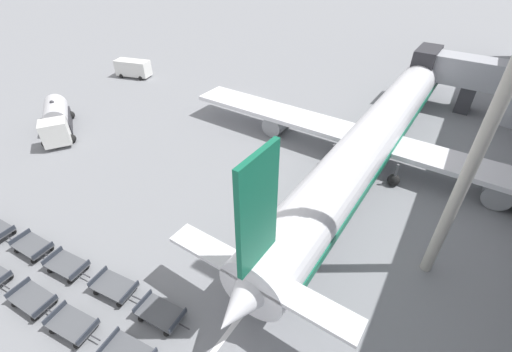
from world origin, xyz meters
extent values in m
plane|color=gray|center=(0.00, 0.00, 0.00)|extent=(500.00, 500.00, 0.00)
cube|color=#A8AAB2|center=(24.52, 12.02, 4.61)|extent=(11.10, 3.70, 3.02)
cube|color=#2D2D33|center=(19.04, 12.27, 4.61)|extent=(2.61, 4.92, 3.63)
cube|color=#38383D|center=(24.52, 12.02, 1.55)|extent=(1.73, 2.96, 3.09)
cylinder|color=white|center=(18.39, -3.02, 3.07)|extent=(5.75, 43.86, 3.88)
sphere|color=white|center=(19.32, 18.83, 3.07)|extent=(3.69, 3.69, 3.69)
cone|color=white|center=(17.45, -24.87, 3.07)|extent=(3.88, 4.81, 3.69)
cube|color=#146B4C|center=(17.48, -24.14, 8.06)|extent=(0.40, 2.92, 6.10)
cube|color=white|center=(17.48, -24.13, 3.65)|extent=(11.11, 1.94, 0.24)
cube|color=white|center=(18.31, -4.77, 2.19)|extent=(39.62, 5.37, 0.44)
cylinder|color=gray|center=(28.55, -4.81, 1.12)|extent=(2.32, 4.13, 2.15)
cylinder|color=gray|center=(8.10, -3.93, 1.12)|extent=(2.32, 4.13, 2.15)
cube|color=#146B4C|center=(18.39, -3.02, 2.39)|extent=(5.64, 39.50, 0.70)
cylinder|color=#56565B|center=(18.97, 10.52, 1.31)|extent=(0.24, 0.24, 1.58)
sphere|color=black|center=(18.97, 10.52, 0.52)|extent=(1.04, 1.04, 1.04)
cylinder|color=#56565B|center=(21.04, -7.51, 1.31)|extent=(0.24, 0.24, 1.58)
sphere|color=black|center=(21.04, -7.51, 0.52)|extent=(1.04, 1.04, 1.04)
cylinder|color=#56565B|center=(15.36, -7.27, 1.31)|extent=(0.24, 0.24, 1.58)
sphere|color=black|center=(15.36, -7.27, 0.52)|extent=(1.04, 1.04, 1.04)
cube|color=white|center=(-9.26, -18.58, 1.59)|extent=(3.07, 3.17, 2.36)
cube|color=#333338|center=(-13.12, -15.96, 0.55)|extent=(5.69, 4.95, 1.11)
cylinder|color=silver|center=(-13.12, -15.96, 1.68)|extent=(5.42, 4.72, 2.34)
sphere|color=#333338|center=(-13.12, -15.96, 2.85)|extent=(0.44, 0.44, 0.44)
sphere|color=black|center=(-10.15, -19.38, 0.45)|extent=(0.90, 0.90, 0.90)
sphere|color=black|center=(-8.84, -17.47, 0.45)|extent=(0.90, 0.90, 0.90)
sphere|color=black|center=(-15.04, -16.06, 0.45)|extent=(0.90, 0.90, 0.90)
sphere|color=black|center=(-13.74, -14.14, 0.45)|extent=(0.90, 0.90, 0.90)
cube|color=white|center=(-17.88, -0.80, 1.33)|extent=(5.28, 3.19, 2.12)
cube|color=#1E232D|center=(-20.21, -1.42, 1.70)|extent=(0.51, 1.66, 0.74)
sphere|color=black|center=(-19.67, -0.30, 0.30)|extent=(0.60, 0.60, 0.60)
sphere|color=black|center=(-19.18, -2.13, 0.30)|extent=(0.60, 0.60, 0.60)
sphere|color=black|center=(-16.57, 0.52, 0.30)|extent=(0.60, 0.60, 0.60)
sphere|color=black|center=(-16.08, -1.31, 0.30)|extent=(0.60, 0.60, 0.60)
cube|color=#2D333D|center=(3.22, -30.68, 0.76)|extent=(0.18, 1.52, 0.32)
cube|color=#333338|center=(3.61, -30.66, 0.43)|extent=(0.70, 0.11, 0.06)
sphere|color=black|center=(2.83, -30.06, 0.18)|extent=(0.36, 0.36, 0.36)
cube|color=#515459|center=(5.90, -30.31, 0.55)|extent=(2.69, 1.64, 0.10)
cube|color=#2D333D|center=(7.17, -30.25, 0.76)|extent=(0.15, 1.52, 0.32)
cube|color=#2D333D|center=(4.63, -30.37, 0.76)|extent=(0.15, 1.52, 0.32)
cube|color=#333338|center=(7.56, -30.23, 0.43)|extent=(0.70, 0.09, 0.06)
sphere|color=black|center=(6.84, -30.91, 0.18)|extent=(0.36, 0.36, 0.36)
sphere|color=black|center=(6.78, -29.62, 0.18)|extent=(0.36, 0.36, 0.36)
sphere|color=black|center=(5.01, -31.00, 0.18)|extent=(0.36, 0.36, 0.36)
sphere|color=black|center=(4.95, -29.71, 0.18)|extent=(0.36, 0.36, 0.36)
cube|color=#515459|center=(9.27, -30.08, 0.55)|extent=(2.76, 1.77, 0.10)
cube|color=#2D333D|center=(10.54, -29.95, 0.76)|extent=(0.23, 1.51, 0.32)
cube|color=#2D333D|center=(8.01, -30.21, 0.76)|extent=(0.23, 1.51, 0.32)
cube|color=#333338|center=(10.93, -29.91, 0.43)|extent=(0.70, 0.13, 0.06)
sphere|color=black|center=(10.25, -30.63, 0.18)|extent=(0.36, 0.36, 0.36)
sphere|color=black|center=(10.12, -29.35, 0.18)|extent=(0.36, 0.36, 0.36)
sphere|color=black|center=(8.43, -30.82, 0.18)|extent=(0.36, 0.36, 0.36)
sphere|color=black|center=(8.29, -29.54, 0.18)|extent=(0.36, 0.36, 0.36)
cube|color=#2D333D|center=(11.84, -29.72, 0.76)|extent=(0.22, 1.51, 0.32)
sphere|color=black|center=(12.14, -29.04, 0.18)|extent=(0.36, 0.36, 0.36)
cube|color=#2D333D|center=(-0.59, -28.39, 0.76)|extent=(0.15, 1.52, 0.32)
cube|color=#333338|center=(-0.20, -28.37, 0.43)|extent=(0.70, 0.09, 0.06)
sphere|color=black|center=(-0.97, -27.76, 0.18)|extent=(0.36, 0.36, 0.36)
cube|color=#515459|center=(1.92, -27.96, 0.55)|extent=(2.68, 1.62, 0.10)
cube|color=#2D333D|center=(3.19, -27.91, 0.76)|extent=(0.14, 1.52, 0.32)
cube|color=#2D333D|center=(0.65, -28.02, 0.76)|extent=(0.14, 1.52, 0.32)
cube|color=#333338|center=(3.58, -27.90, 0.43)|extent=(0.70, 0.09, 0.06)
sphere|color=black|center=(2.86, -28.57, 0.18)|extent=(0.36, 0.36, 0.36)
sphere|color=black|center=(2.81, -27.28, 0.18)|extent=(0.36, 0.36, 0.36)
sphere|color=black|center=(1.03, -28.64, 0.18)|extent=(0.36, 0.36, 0.36)
sphere|color=black|center=(0.97, -27.36, 0.18)|extent=(0.36, 0.36, 0.36)
cube|color=#515459|center=(5.37, -27.74, 0.55)|extent=(2.74, 1.74, 0.10)
cube|color=#2D333D|center=(6.64, -27.63, 0.76)|extent=(0.21, 1.51, 0.32)
cube|color=#2D333D|center=(4.11, -27.85, 0.76)|extent=(0.21, 1.51, 0.32)
cube|color=#333338|center=(7.03, -27.59, 0.43)|extent=(0.70, 0.12, 0.06)
sphere|color=black|center=(6.34, -28.30, 0.18)|extent=(0.36, 0.36, 0.36)
sphere|color=black|center=(6.23, -27.02, 0.18)|extent=(0.36, 0.36, 0.36)
sphere|color=black|center=(4.52, -28.46, 0.18)|extent=(0.36, 0.36, 0.36)
sphere|color=black|center=(4.40, -27.18, 0.18)|extent=(0.36, 0.36, 0.36)
cube|color=#515459|center=(9.26, -27.24, 0.55)|extent=(2.77, 1.77, 0.10)
cube|color=#2D333D|center=(10.53, -27.11, 0.76)|extent=(0.24, 1.51, 0.32)
cube|color=#2D333D|center=(8.00, -27.37, 0.76)|extent=(0.24, 1.51, 0.32)
cube|color=#333338|center=(10.92, -27.07, 0.43)|extent=(0.70, 0.13, 0.06)
sphere|color=black|center=(10.24, -27.79, 0.18)|extent=(0.36, 0.36, 0.36)
sphere|color=black|center=(10.11, -26.51, 0.18)|extent=(0.36, 0.36, 0.36)
sphere|color=black|center=(8.42, -27.98, 0.18)|extent=(0.36, 0.36, 0.36)
sphere|color=black|center=(8.28, -26.70, 0.18)|extent=(0.36, 0.36, 0.36)
cube|color=#515459|center=(12.89, -27.08, 0.55)|extent=(2.72, 1.68, 0.10)
cube|color=#2D333D|center=(14.15, -26.99, 0.76)|extent=(0.18, 1.52, 0.32)
cube|color=#2D333D|center=(11.62, -27.16, 0.76)|extent=(0.18, 1.52, 0.32)
cube|color=#333338|center=(14.54, -26.97, 0.43)|extent=(0.70, 0.11, 0.06)
sphere|color=black|center=(13.84, -27.66, 0.18)|extent=(0.36, 0.36, 0.36)
sphere|color=black|center=(13.76, -26.38, 0.18)|extent=(0.36, 0.36, 0.36)
sphere|color=black|center=(12.01, -27.78, 0.18)|extent=(0.36, 0.36, 0.36)
sphere|color=black|center=(11.93, -26.49, 0.18)|extent=(0.36, 0.36, 0.36)
cylinder|color=#ADA89E|center=(25.07, -15.46, 11.70)|extent=(0.68, 0.68, 23.39)
cube|color=white|center=(17.14, -13.96, 0.00)|extent=(1.58, 29.91, 0.01)
camera|label=1|loc=(23.17, -33.57, 18.09)|focal=24.00mm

